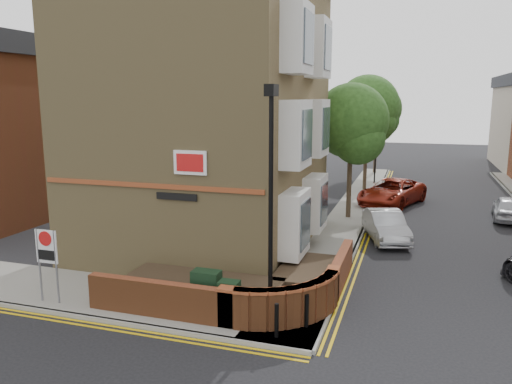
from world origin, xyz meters
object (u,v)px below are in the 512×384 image
at_px(lamppost, 271,205).
at_px(utility_cabinet_large, 207,291).
at_px(zone_sign, 47,252).
at_px(silver_car_near, 386,226).

distance_m(lamppost, utility_cabinet_large, 3.24).
bearing_deg(zone_sign, silver_car_near, 48.38).
xyz_separation_m(utility_cabinet_large, zone_sign, (-4.70, -0.80, 0.92)).
distance_m(lamppost, zone_sign, 6.85).
bearing_deg(silver_car_near, lamppost, -121.27).
distance_m(zone_sign, silver_car_near, 13.65).
relative_size(lamppost, zone_sign, 2.86).
relative_size(zone_sign, silver_car_near, 0.57).
bearing_deg(silver_car_near, utility_cabinet_large, -131.67).
height_order(lamppost, utility_cabinet_large, lamppost).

